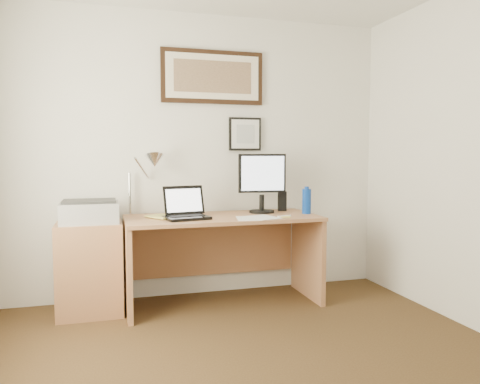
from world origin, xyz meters
name	(u,v)px	position (x,y,z in m)	size (l,w,h in m)	color
wall_back	(196,156)	(0.00, 2.00, 1.25)	(3.50, 0.02, 2.50)	white
side_cabinet	(90,269)	(-0.92, 1.68, 0.36)	(0.50, 0.40, 0.73)	#9B6541
water_bottle	(307,201)	(0.89, 1.58, 0.86)	(0.08, 0.08, 0.22)	#0C39A1
bottle_cap	(307,188)	(0.89, 1.58, 0.98)	(0.04, 0.04, 0.02)	#0C39A1
speaker	(282,201)	(0.76, 1.83, 0.84)	(0.08, 0.07, 0.18)	black
paper_sheet_a	(249,218)	(0.32, 1.43, 0.75)	(0.19, 0.27, 0.00)	white
paper_sheet_b	(264,217)	(0.45, 1.45, 0.75)	(0.19, 0.28, 0.00)	white
sticky_pad	(285,217)	(0.62, 1.40, 0.76)	(0.08, 0.08, 0.01)	#DCD168
marker_pen	(284,216)	(0.62, 1.42, 0.76)	(0.02, 0.02, 0.14)	white
book	(153,218)	(-0.43, 1.60, 0.76)	(0.18, 0.25, 0.02)	#CAC35F
desk	(220,242)	(0.15, 1.72, 0.51)	(1.60, 0.70, 0.75)	#9B6541
laptop	(186,211)	(-0.17, 1.57, 0.81)	(0.38, 0.35, 0.26)	black
lcd_monitor	(262,180)	(0.54, 1.75, 1.04)	(0.42, 0.22, 0.52)	black
printer	(90,212)	(-0.91, 1.69, 0.82)	(0.44, 0.34, 0.18)	#A3A3A6
desk_lamp	(152,164)	(-0.41, 1.81, 1.19)	(0.29, 0.27, 0.53)	silver
picture_large	(213,77)	(0.15, 1.97, 1.95)	(0.92, 0.04, 0.47)	black
picture_small	(245,134)	(0.45, 1.97, 1.45)	(0.30, 0.03, 0.30)	black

